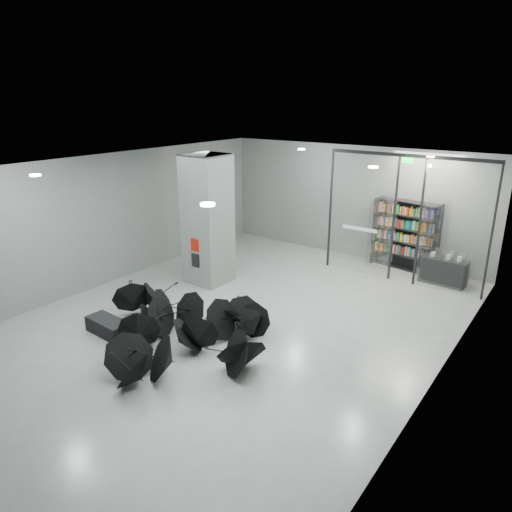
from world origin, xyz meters
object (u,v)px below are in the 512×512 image
Objects in this scene: bookshelf at (405,235)px; shop_counter at (443,271)px; column at (208,220)px; bench at (108,327)px; umbrella_cluster at (185,332)px.

bookshelf is 1.69× the size of shop_counter.
column reaches higher than shop_counter.
shop_counter is at bearing 58.27° from bench.
shop_counter is (1.51, -0.66, -0.76)m from bookshelf.
bookshelf is 0.42× the size of umbrella_cluster.
bench is 9.95m from bookshelf.
shop_counter is (5.78, 8.28, 0.22)m from bench.
umbrella_cluster is at bearing -56.84° from column.
column reaches higher than bench.
column reaches higher than umbrella_cluster.
column is 3.29× the size of bench.
umbrella_cluster reaches higher than bench.
umbrella_cluster is (-3.88, -7.53, -0.11)m from shop_counter.
bookshelf is 1.82m from shop_counter.
bookshelf reaches higher than umbrella_cluster.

